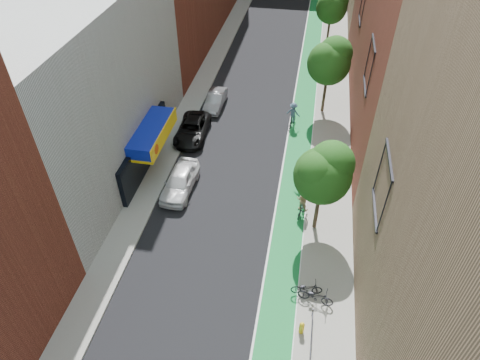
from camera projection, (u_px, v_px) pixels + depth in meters
The scene contains 16 objects.
bike_lane at pixel (305, 99), 39.28m from camera, with size 2.00×68.00×0.01m, color #12672F.
sidewalk_left at pixel (199, 89), 40.58m from camera, with size 2.00×68.00×0.15m, color gray.
sidewalk_right at pixel (333, 101), 38.90m from camera, with size 3.00×68.00×0.15m, color gray.
building_left_white at pixel (76, 90), 28.46m from camera, with size 8.00×20.00×12.00m, color silver.
tree_near at pixel (324, 172), 24.14m from camera, with size 3.40×3.36×6.42m.
tree_mid at pixel (330, 60), 34.39m from camera, with size 3.55×3.53×6.74m.
tree_far at pixel (332, 6), 45.05m from camera, with size 3.30×3.25×6.21m.
parked_car_white at pixel (180, 181), 29.43m from camera, with size 1.86×4.62×1.58m, color silver.
parked_car_black at pixel (192, 129), 34.35m from camera, with size 2.30×4.98×1.38m, color black.
parked_car_silver at pixel (215, 100), 37.85m from camera, with size 1.40×4.02×1.32m, color gray.
cyclist_lane_near at pixel (302, 204), 27.62m from camera, with size 0.95×1.84×2.07m.
cyclist_lane_mid at pixel (301, 174), 29.87m from camera, with size 1.06×1.62×2.13m.
cyclist_lane_far at pixel (293, 116), 35.41m from camera, with size 1.25×1.74×2.11m.
parked_bike_near at pixel (316, 296), 22.62m from camera, with size 0.67×1.92×1.01m, color black.
parked_bike_far at pixel (307, 288), 23.07m from camera, with size 0.60×1.71×0.90m, color black.
fire_hydrant at pixel (302, 327), 21.35m from camera, with size 0.27×0.27×0.78m.
Camera 1 is at (4.27, -9.06, 20.14)m, focal length 32.00 mm.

